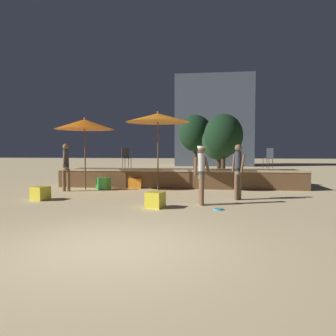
% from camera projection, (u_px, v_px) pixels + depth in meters
% --- Properties ---
extents(ground_plane, '(120.00, 120.00, 0.00)m').
position_uv_depth(ground_plane, '(109.00, 248.00, 5.42)').
color(ground_plane, '#D1B784').
extents(wooden_deck, '(10.50, 2.59, 0.80)m').
position_uv_depth(wooden_deck, '(181.00, 178.00, 14.82)').
color(wooden_deck, brown).
rests_on(wooden_deck, ground).
extents(patio_umbrella_0, '(2.39, 2.39, 2.95)m').
position_uv_depth(patio_umbrella_0, '(85.00, 124.00, 13.31)').
color(patio_umbrella_0, brown).
rests_on(patio_umbrella_0, ground).
extents(patio_umbrella_1, '(2.58, 2.58, 3.16)m').
position_uv_depth(patio_umbrella_1, '(158.00, 118.00, 13.03)').
color(patio_umbrella_1, brown).
rests_on(patio_umbrella_1, ground).
extents(cube_seat_0, '(0.61, 0.61, 0.43)m').
position_uv_depth(cube_seat_0, '(137.00, 183.00, 13.96)').
color(cube_seat_0, orange).
rests_on(cube_seat_0, ground).
extents(cube_seat_1, '(0.59, 0.59, 0.44)m').
position_uv_depth(cube_seat_1, '(40.00, 193.00, 10.59)').
color(cube_seat_1, yellow).
rests_on(cube_seat_1, ground).
extents(cube_seat_2, '(0.54, 0.54, 0.49)m').
position_uv_depth(cube_seat_2, '(103.00, 184.00, 13.41)').
color(cube_seat_2, '#4CC651').
rests_on(cube_seat_2, ground).
extents(cube_seat_3, '(0.56, 0.56, 0.45)m').
position_uv_depth(cube_seat_3, '(155.00, 200.00, 9.15)').
color(cube_seat_3, yellow).
rests_on(cube_seat_3, ground).
extents(person_0, '(0.31, 0.52, 1.87)m').
position_uv_depth(person_0, '(66.00, 165.00, 12.81)').
color(person_0, brown).
rests_on(person_0, ground).
extents(person_1, '(0.44, 0.39, 1.80)m').
position_uv_depth(person_1, '(238.00, 169.00, 10.60)').
color(person_1, '#72664C').
rests_on(person_1, ground).
extents(person_2, '(0.50, 0.30, 1.74)m').
position_uv_depth(person_2, '(201.00, 172.00, 9.57)').
color(person_2, brown).
rests_on(person_2, ground).
extents(bistro_chair_0, '(0.48, 0.48, 0.90)m').
position_uv_depth(bistro_chair_0, '(269.00, 156.00, 14.65)').
color(bistro_chair_0, '#2D3338').
rests_on(bistro_chair_0, wooden_deck).
extents(bistro_chair_1, '(0.48, 0.48, 0.90)m').
position_uv_depth(bistro_chair_1, '(126.00, 156.00, 15.09)').
color(bistro_chair_1, '#47474C').
rests_on(bistro_chair_1, wooden_deck).
extents(frisbee_disc, '(0.25, 0.25, 0.03)m').
position_uv_depth(frisbee_disc, '(219.00, 209.00, 8.85)').
color(frisbee_disc, '#33B2D8').
rests_on(frisbee_disc, ground).
extents(background_tree_0, '(2.58, 2.58, 4.03)m').
position_uv_depth(background_tree_0, '(223.00, 136.00, 21.82)').
color(background_tree_0, '#3D2B1C').
rests_on(background_tree_0, ground).
extents(background_tree_1, '(2.63, 2.63, 4.41)m').
position_uv_depth(background_tree_1, '(195.00, 133.00, 25.89)').
color(background_tree_1, '#3D2B1C').
rests_on(background_tree_1, ground).
extents(background_tree_2, '(2.35, 2.35, 3.52)m').
position_uv_depth(background_tree_2, '(219.00, 142.00, 22.73)').
color(background_tree_2, '#3D2B1C').
rests_on(background_tree_2, ground).
extents(distant_building, '(7.88, 4.31, 9.23)m').
position_uv_depth(distant_building, '(214.00, 122.00, 34.44)').
color(distant_building, '#4C5666').
rests_on(distant_building, ground).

